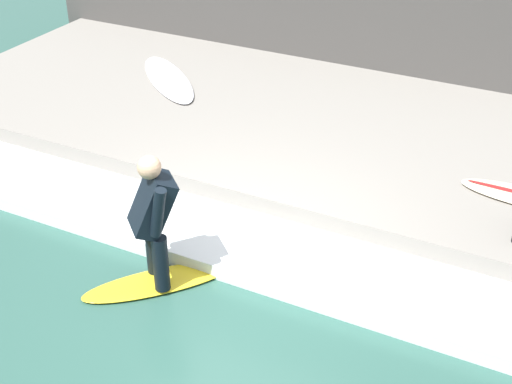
# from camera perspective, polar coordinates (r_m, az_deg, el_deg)

# --- Properties ---
(ground_plane) EXTENTS (28.00, 28.00, 0.00)m
(ground_plane) POSITION_cam_1_polar(r_m,az_deg,el_deg) (7.77, -2.25, -6.73)
(ground_plane) COLOR #2D564C
(concrete_ledge) EXTENTS (4.40, 12.57, 0.40)m
(concrete_ledge) POSITION_cam_1_polar(r_m,az_deg,el_deg) (10.16, 6.52, 4.30)
(concrete_ledge) COLOR gray
(concrete_ledge) RESTS_ON ground_plane
(back_wall) EXTENTS (0.50, 13.19, 1.92)m
(back_wall) POSITION_cam_1_polar(r_m,az_deg,el_deg) (12.02, 11.07, 12.25)
(back_wall) COLOR #474442
(back_wall) RESTS_ON ground_plane
(wave_foam_crest) EXTENTS (1.14, 11.94, 0.18)m
(wave_foam_crest) POSITION_cam_1_polar(r_m,az_deg,el_deg) (8.04, -0.71, -4.44)
(wave_foam_crest) COLOR white
(wave_foam_crest) RESTS_ON ground_plane
(surfboard_riding) EXTENTS (1.53, 1.45, 0.06)m
(surfboard_riding) POSITION_cam_1_polar(r_m,az_deg,el_deg) (7.72, -7.73, -7.09)
(surfboard_riding) COLOR yellow
(surfboard_riding) RESTS_ON ground_plane
(surfer_riding) EXTENTS (0.62, 0.62, 1.48)m
(surfer_riding) POSITION_cam_1_polar(r_m,az_deg,el_deg) (7.22, -8.21, -1.80)
(surfer_riding) COLOR black
(surfer_riding) RESTS_ON surfboard_riding
(surfboard_spare) EXTENTS (1.82, 1.92, 0.06)m
(surfboard_spare) POSITION_cam_1_polar(r_m,az_deg,el_deg) (11.55, -7.03, 8.98)
(surfboard_spare) COLOR silver
(surfboard_spare) RESTS_ON concrete_ledge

